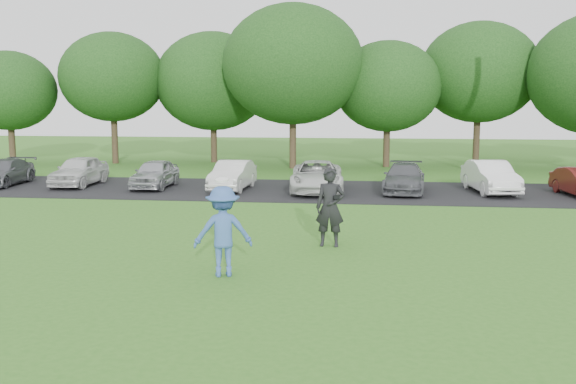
{
  "coord_description": "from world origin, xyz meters",
  "views": [
    {
      "loc": [
        1.99,
        -12.44,
        3.59
      ],
      "look_at": [
        0.0,
        3.5,
        1.3
      ],
      "focal_mm": 40.0,
      "sensor_mm": 36.0,
      "label": 1
    }
  ],
  "objects": [
    {
      "name": "parked_cars",
      "position": [
        0.39,
        12.85,
        0.61
      ],
      "size": [
        28.63,
        4.74,
        1.25
      ],
      "color": "#55575D",
      "rests_on": "parking_lot"
    },
    {
      "name": "tree_row",
      "position": [
        1.51,
        22.76,
        4.91
      ],
      "size": [
        42.39,
        9.85,
        8.64
      ],
      "color": "#38281C",
      "rests_on": "ground"
    },
    {
      "name": "camera_bystander",
      "position": [
        1.09,
        3.2,
        0.98
      ],
      "size": [
        0.74,
        0.51,
        1.96
      ],
      "color": "black",
      "rests_on": "ground"
    },
    {
      "name": "parking_lot",
      "position": [
        0.0,
        13.0,
        0.01
      ],
      "size": [
        32.0,
        6.5,
        0.03
      ],
      "primitive_type": "cube",
      "color": "black",
      "rests_on": "ground"
    },
    {
      "name": "frisbee_player",
      "position": [
        -0.94,
        0.2,
        0.94
      ],
      "size": [
        1.35,
        0.99,
        2.03
      ],
      "color": "#3A5EA4",
      "rests_on": "ground"
    },
    {
      "name": "ground",
      "position": [
        0.0,
        0.0,
        0.0
      ],
      "size": [
        100.0,
        100.0,
        0.0
      ],
      "primitive_type": "plane",
      "color": "#346E1F",
      "rests_on": "ground"
    }
  ]
}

